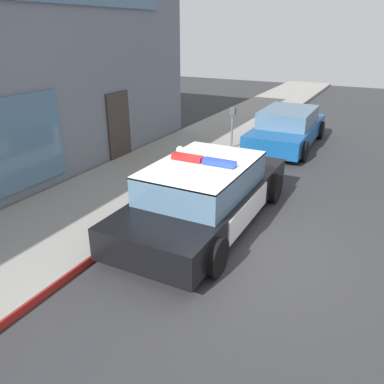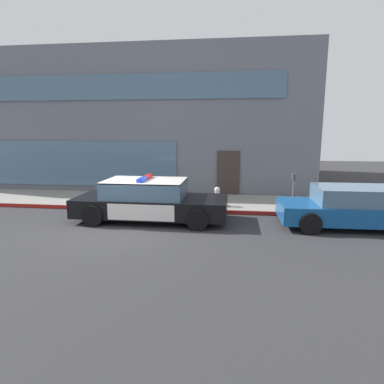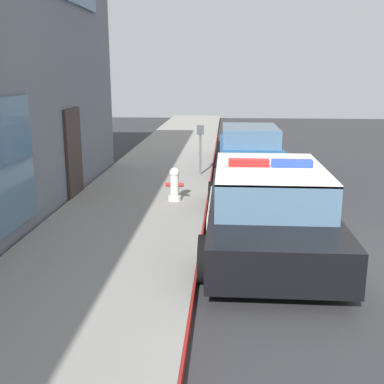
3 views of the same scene
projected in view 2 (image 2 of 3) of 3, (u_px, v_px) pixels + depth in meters
name	position (u px, v px, depth m)	size (l,w,h in m)	color
ground	(117.00, 228.00, 10.39)	(48.00, 48.00, 0.00)	#303033
sidewalk	(147.00, 201.00, 13.92)	(48.00, 2.99, 0.15)	gray
curb_red_paint	(137.00, 209.00, 12.44)	(28.80, 0.04, 0.14)	maroon
storefront_building	(137.00, 123.00, 20.68)	(19.58, 11.52, 6.79)	slate
police_cruiser	(150.00, 200.00, 11.15)	(5.08, 2.16, 1.49)	black
fire_hydrant	(217.00, 197.00, 12.68)	(0.34, 0.39, 0.73)	silver
car_down_street	(354.00, 208.00, 10.33)	(4.58, 2.06, 1.29)	#144C8C
parking_meter	(294.00, 185.00, 11.82)	(0.12, 0.18, 1.34)	slate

